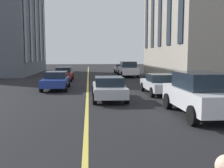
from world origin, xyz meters
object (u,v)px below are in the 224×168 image
Objects in this scene: car_silver_parked_b at (122,69)px; car_silver_near at (109,88)px; car_red_parked_a at (64,74)px; car_white_oncoming at (200,94)px; car_white_trailing at (128,69)px; car_blue_far at (56,80)px; car_white_mid at (160,84)px.

car_silver_near is at bearing 170.92° from car_silver_parked_b.
car_white_oncoming is at bearing -156.01° from car_red_parked_a.
car_silver_parked_b is at bearing -0.00° from car_white_trailing.
car_blue_far is 12.07m from car_white_oncoming.
car_white_oncoming is at bearing 180.00° from car_silver_parked_b.
car_white_oncoming is at bearing -142.60° from car_blue_far.
car_silver_near is 1.00× the size of car_silver_parked_b.
car_red_parked_a reaches higher than car_silver_parked_b.
car_blue_far is at bearing 157.35° from car_silver_parked_b.
car_white_oncoming is 27.15m from car_silver_parked_b.
car_white_trailing is at bearing -60.42° from car_red_parked_a.
car_white_oncoming is at bearing -140.80° from car_silver_near.
car_red_parked_a is (10.21, 7.41, -0.00)m from car_white_mid.
car_silver_parked_b is at bearing 0.00° from car_white_mid.
car_white_oncoming is at bearing 180.00° from car_white_mid.
car_white_oncoming is 1.00× the size of car_white_trailing.
car_silver_near is at bearing -144.23° from car_blue_far.
car_blue_far is 7.07m from car_red_parked_a.
car_white_trailing reaches higher than car_blue_far.
car_silver_parked_b is (27.15, -0.00, -0.27)m from car_white_oncoming.
car_silver_near is (-2.00, 3.63, 0.00)m from car_white_mid.
car_red_parked_a is at bearing 23.99° from car_white_oncoming.
car_white_oncoming is 1.07× the size of car_silver_parked_b.
car_blue_far is 13.45m from car_white_trailing.
car_white_mid is at bearing -180.00° from car_white_trailing.
car_white_oncoming is at bearing 180.00° from car_white_trailing.
car_white_trailing reaches higher than car_silver_near.
car_red_parked_a is 18.23m from car_white_oncoming.
car_blue_far is at bearing 66.83° from car_white_mid.
car_white_oncoming reaches higher than car_silver_parked_b.
car_white_trailing reaches higher than car_silver_parked_b.
car_red_parked_a is at bearing 144.76° from car_silver_parked_b.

